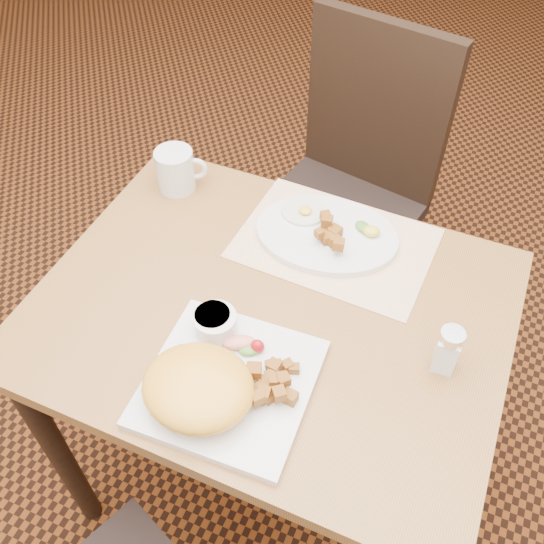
{
  "coord_description": "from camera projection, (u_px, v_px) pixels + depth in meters",
  "views": [
    {
      "loc": [
        0.29,
        -0.67,
        1.67
      ],
      "look_at": [
        -0.01,
        0.03,
        0.82
      ],
      "focal_mm": 40.0,
      "sensor_mm": 36.0,
      "label": 1
    }
  ],
  "objects": [
    {
      "name": "plate_square",
      "position": [
        229.0,
        383.0,
        1.05
      ],
      "size": [
        0.29,
        0.29,
        0.02
      ],
      "primitive_type": "cube",
      "rotation": [
        0.0,
        0.0,
        0.05
      ],
      "color": "silver",
      "rests_on": "table"
    },
    {
      "name": "ramekin",
      "position": [
        215.0,
        323.0,
        1.1
      ],
      "size": [
        0.08,
        0.08,
        0.04
      ],
      "color": "silver",
      "rests_on": "plate_square"
    },
    {
      "name": "plate_oval",
      "position": [
        326.0,
        234.0,
        1.29
      ],
      "size": [
        0.33,
        0.26,
        0.02
      ],
      "primitive_type": null,
      "rotation": [
        0.0,
        0.0,
        0.12
      ],
      "color": "silver",
      "rests_on": "placemat"
    },
    {
      "name": "table",
      "position": [
        270.0,
        339.0,
        1.25
      ],
      "size": [
        0.9,
        0.7,
        0.75
      ],
      "color": "#9C6530",
      "rests_on": "ground"
    },
    {
      "name": "hollandaise_mound",
      "position": [
        197.0,
        387.0,
        1.0
      ],
      "size": [
        0.19,
        0.17,
        0.07
      ],
      "color": "yellow",
      "rests_on": "plate_square"
    },
    {
      "name": "placemat",
      "position": [
        335.0,
        243.0,
        1.28
      ],
      "size": [
        0.41,
        0.3,
        0.0
      ],
      "primitive_type": "cube",
      "rotation": [
        0.0,
        0.0,
        -0.04
      ],
      "color": "white",
      "rests_on": "table"
    },
    {
      "name": "fried_egg",
      "position": [
        304.0,
        210.0,
        1.32
      ],
      "size": [
        0.1,
        0.1,
        0.02
      ],
      "color": "white",
      "rests_on": "plate_oval"
    },
    {
      "name": "salt_shaker",
      "position": [
        447.0,
        349.0,
        1.04
      ],
      "size": [
        0.04,
        0.04,
        0.1
      ],
      "color": "white",
      "rests_on": "table"
    },
    {
      "name": "home_fries_sq",
      "position": [
        272.0,
        384.0,
        1.02
      ],
      "size": [
        0.1,
        0.11,
        0.04
      ],
      "color": "#995918",
      "rests_on": "plate_square"
    },
    {
      "name": "ground",
      "position": [
        271.0,
        469.0,
        1.73
      ],
      "size": [
        8.0,
        8.0,
        0.0
      ],
      "primitive_type": "plane",
      "color": "black",
      "rests_on": "ground"
    },
    {
      "name": "coffee_mug",
      "position": [
        176.0,
        170.0,
        1.37
      ],
      "size": [
        0.11,
        0.09,
        0.1
      ],
      "color": "silver",
      "rests_on": "table"
    },
    {
      "name": "home_fries_ov",
      "position": [
        330.0,
        233.0,
        1.26
      ],
      "size": [
        0.08,
        0.09,
        0.04
      ],
      "color": "#995918",
      "rests_on": "plate_oval"
    },
    {
      "name": "garnish_sq",
      "position": [
        245.0,
        345.0,
        1.08
      ],
      "size": [
        0.08,
        0.06,
        0.03
      ],
      "color": "#387223",
      "rests_on": "plate_square"
    },
    {
      "name": "chair_far",
      "position": [
        351.0,
        180.0,
        1.75
      ],
      "size": [
        0.49,
        0.5,
        0.97
      ],
      "rotation": [
        0.0,
        0.0,
        2.95
      ],
      "color": "black",
      "rests_on": "ground"
    },
    {
      "name": "garnish_ov",
      "position": [
        368.0,
        229.0,
        1.27
      ],
      "size": [
        0.07,
        0.05,
        0.02
      ],
      "color": "#387223",
      "rests_on": "plate_oval"
    }
  ]
}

